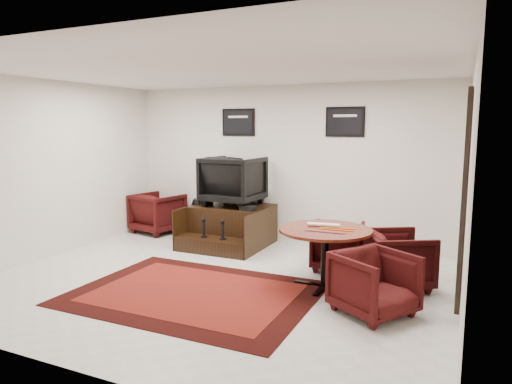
# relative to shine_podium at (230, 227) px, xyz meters

# --- Properties ---
(ground) EXTENTS (6.00, 6.00, 0.00)m
(ground) POSITION_rel_shine_podium_xyz_m (0.74, -1.80, -0.32)
(ground) COLOR beige
(ground) RESTS_ON ground
(room_shell) EXTENTS (6.02, 5.02, 2.81)m
(room_shell) POSITION_rel_shine_podium_xyz_m (1.14, -1.68, 1.47)
(room_shell) COLOR beige
(room_shell) RESTS_ON ground
(area_rug) EXTENTS (2.95, 2.21, 0.01)m
(area_rug) POSITION_rel_shine_podium_xyz_m (0.71, -2.32, -0.31)
(area_rug) COLOR black
(area_rug) RESTS_ON ground
(shine_podium) EXTENTS (1.34, 1.38, 0.69)m
(shine_podium) POSITION_rel_shine_podium_xyz_m (0.00, 0.00, 0.00)
(shine_podium) COLOR black
(shine_podium) RESTS_ON ground
(shine_chair) EXTENTS (0.96, 0.91, 0.96)m
(shine_chair) POSITION_rel_shine_podium_xyz_m (-0.00, 0.14, 0.85)
(shine_chair) COLOR black
(shine_chair) RESTS_ON shine_podium
(shoes_pair) EXTENTS (0.25, 0.29, 0.10)m
(shoes_pair) POSITION_rel_shine_podium_xyz_m (-0.51, -0.03, 0.42)
(shoes_pair) COLOR black
(shoes_pair) RESTS_ON shine_podium
(polish_kit) EXTENTS (0.25, 0.18, 0.08)m
(polish_kit) POSITION_rel_shine_podium_xyz_m (0.48, -0.24, 0.41)
(polish_kit) COLOR black
(polish_kit) RESTS_ON shine_podium
(umbrella_black) EXTENTS (0.30, 0.11, 0.82)m
(umbrella_black) POSITION_rel_shine_podium_xyz_m (-0.79, -0.12, 0.09)
(umbrella_black) COLOR black
(umbrella_black) RESTS_ON ground
(umbrella_hooked) EXTENTS (0.31, 0.12, 0.83)m
(umbrella_hooked) POSITION_rel_shine_podium_xyz_m (-0.81, -0.03, 0.10)
(umbrella_hooked) COLOR black
(umbrella_hooked) RESTS_ON ground
(armchair_side) EXTENTS (0.98, 0.94, 0.86)m
(armchair_side) POSITION_rel_shine_podium_xyz_m (-1.74, 0.26, 0.11)
(armchair_side) COLOR black
(armchair_side) RESTS_ON ground
(meeting_table) EXTENTS (1.19, 1.19, 0.78)m
(meeting_table) POSITION_rel_shine_podium_xyz_m (2.12, -1.41, 0.36)
(meeting_table) COLOR #451009
(meeting_table) RESTS_ON ground
(table_chair_back) EXTENTS (0.83, 0.79, 0.75)m
(table_chair_back) POSITION_rel_shine_podium_xyz_m (2.08, -0.56, 0.06)
(table_chair_back) COLOR black
(table_chair_back) RESTS_ON ground
(table_chair_window) EXTENTS (1.02, 1.04, 0.81)m
(table_chair_window) POSITION_rel_shine_podium_xyz_m (2.97, -1.00, 0.09)
(table_chair_window) COLOR black
(table_chair_window) RESTS_ON ground
(table_chair_corner) EXTENTS (1.00, 1.02, 0.78)m
(table_chair_corner) POSITION_rel_shine_podium_xyz_m (2.86, -2.03, 0.07)
(table_chair_corner) COLOR black
(table_chair_corner) RESTS_ON ground
(paper_roll) EXTENTS (0.42, 0.11, 0.05)m
(paper_roll) POSITION_rel_shine_podium_xyz_m (2.07, -1.31, 0.48)
(paper_roll) COLOR white
(paper_roll) RESTS_ON meeting_table
(table_clutter) EXTENTS (0.57, 0.35, 0.01)m
(table_clutter) POSITION_rel_shine_podium_xyz_m (2.24, -1.46, 0.46)
(table_clutter) COLOR orange
(table_clutter) RESTS_ON meeting_table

